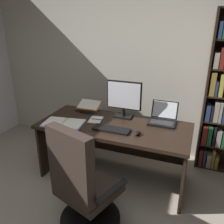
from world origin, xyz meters
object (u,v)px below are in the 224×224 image
(computer_mouse, at_px, (137,133))
(monitor, at_px, (124,99))
(reading_stand_with_book, at_px, (89,106))
(pen, at_px, (97,119))
(keyboard, at_px, (111,129))
(notepad, at_px, (96,120))
(desk, at_px, (116,136))
(laptop, at_px, (163,118))
(office_chair, at_px, (82,188))
(open_binder, at_px, (64,123))

(computer_mouse, bearing_deg, monitor, 125.09)
(reading_stand_with_book, distance_m, pen, 0.39)
(computer_mouse, relative_size, reading_stand_with_book, 0.33)
(keyboard, relative_size, notepad, 2.00)
(desk, distance_m, computer_mouse, 0.46)
(pen, bearing_deg, notepad, 180.00)
(laptop, height_order, computer_mouse, laptop)
(keyboard, bearing_deg, notepad, 145.33)
(office_chair, height_order, notepad, office_chair)
(reading_stand_with_book, relative_size, notepad, 1.49)
(open_binder, xyz_separation_m, pen, (0.32, 0.25, 0.00))
(desk, xyz_separation_m, pen, (-0.24, -0.04, 0.21))
(open_binder, xyz_separation_m, notepad, (0.30, 0.25, -0.01))
(desk, bearing_deg, computer_mouse, -36.04)
(computer_mouse, xyz_separation_m, pen, (-0.57, 0.20, -0.01))
(notepad, relative_size, pen, 1.50)
(office_chair, height_order, computer_mouse, office_chair)
(computer_mouse, height_order, pen, computer_mouse)
(laptop, bearing_deg, office_chair, -114.63)
(desk, relative_size, pen, 12.74)
(open_binder, height_order, notepad, open_binder)
(monitor, height_order, keyboard, monitor)
(office_chair, distance_m, computer_mouse, 0.81)
(keyboard, distance_m, pen, 0.33)
(monitor, distance_m, laptop, 0.53)
(reading_stand_with_book, bearing_deg, notepad, -50.09)
(reading_stand_with_book, xyz_separation_m, notepad, (0.24, -0.28, -0.05))
(monitor, relative_size, keyboard, 1.11)
(office_chair, relative_size, notepad, 5.12)
(keyboard, xyz_separation_m, reading_stand_with_book, (-0.53, 0.48, 0.05))
(office_chair, bearing_deg, reading_stand_with_book, 131.59)
(desk, height_order, open_binder, open_binder)
(desk, xyz_separation_m, monitor, (0.03, 0.19, 0.43))
(notepad, bearing_deg, pen, 0.00)
(pen, bearing_deg, keyboard, -36.62)
(reading_stand_with_book, bearing_deg, laptop, -2.85)
(laptop, relative_size, open_binder, 0.61)
(office_chair, height_order, keyboard, office_chair)
(laptop, height_order, reading_stand_with_book, laptop)
(laptop, bearing_deg, reading_stand_with_book, 177.15)
(monitor, relative_size, laptop, 1.47)
(office_chair, relative_size, monitor, 2.31)
(laptop, distance_m, keyboard, 0.66)
(laptop, xyz_separation_m, reading_stand_with_book, (-1.02, 0.05, 0.01))
(computer_mouse, xyz_separation_m, open_binder, (-0.89, -0.05, -0.01))
(office_chair, relative_size, reading_stand_with_book, 3.45)
(monitor, xyz_separation_m, notepad, (-0.29, -0.23, -0.23))
(office_chair, distance_m, pen, 0.97)
(notepad, bearing_deg, keyboard, -34.67)
(laptop, distance_m, computer_mouse, 0.48)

